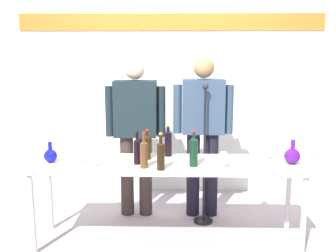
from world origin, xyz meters
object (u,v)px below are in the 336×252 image
Objects in this scene: wine_bottle_3 at (194,151)px; microphone_stand at (204,178)px; wine_bottle_2 at (144,153)px; wine_glass_left_3 at (73,146)px; wine_glass_left_1 at (97,144)px; presenter_right at (203,126)px; decanter_blue_left at (51,155)px; wine_glass_right_0 at (261,150)px; display_table at (168,169)px; wine_glass_left_0 at (93,155)px; wine_bottle_1 at (147,146)px; wine_glass_left_2 at (76,153)px; presenter_left at (136,127)px; wine_bottle_4 at (161,154)px; wine_glass_right_2 at (224,156)px; wine_glass_right_3 at (269,150)px; wine_bottle_0 at (168,142)px; wine_bottle_5 at (137,150)px; decanter_blue_right at (292,156)px; wine_glass_right_1 at (252,145)px.

microphone_stand is at bearing 77.19° from wine_bottle_3.
wine_glass_left_3 is at bearing 153.47° from wine_bottle_2.
wine_glass_left_1 is 1.10× the size of wine_glass_left_3.
decanter_blue_left is at bearing -154.24° from presenter_right.
wine_glass_right_0 is 0.11× the size of microphone_stand.
display_table is 15.52× the size of wine_glass_left_0.
wine_bottle_1 reaches higher than wine_glass_left_2.
wine_bottle_4 is at bearing -71.23° from presenter_left.
presenter_left is 1.19m from wine_glass_right_2.
wine_bottle_2 is 2.48× the size of wine_glass_right_3.
wine_bottle_0 is 0.45m from wine_bottle_2.
wine_glass_right_2 is at bearing -44.93° from presenter_left.
decanter_blue_left is 0.99m from presenter_left.
wine_bottle_5 is 2.36× the size of wine_glass_right_3.
decanter_blue_right is 0.15× the size of microphone_stand.
display_table is 0.29m from wine_bottle_1.
wine_bottle_3 is at bearing -2.23° from wine_glass_left_2.
wine_glass_left_0 is (-0.87, -0.07, -0.03)m from wine_bottle_3.
wine_bottle_1 is 0.49m from wine_glass_left_1.
wine_glass_left_0 is at bearing -174.87° from decanter_blue_right.
decanter_blue_right reaches higher than wine_glass_right_3.
wine_bottle_0 is 2.00× the size of wine_glass_right_0.
wine_glass_left_2 is at bearing -163.61° from wine_bottle_1.
wine_bottle_4 is 2.10× the size of wine_glass_right_0.
wine_bottle_2 reaches higher than wine_bottle_5.
microphone_stand reaches higher than decanter_blue_right.
decanter_blue_left is 1.29m from wine_bottle_3.
wine_glass_left_0 is 0.20m from wine_glass_left_2.
wine_glass_right_2 is (1.29, -0.11, 0.00)m from wine_glass_left_2.
wine_bottle_1 reaches higher than wine_glass_right_0.
wine_glass_right_1 is (0.44, -0.43, -0.10)m from presenter_right.
decanter_blue_left is at bearing -161.09° from microphone_stand.
wine_glass_left_2 is 1.02× the size of wine_glass_right_2.
decanter_blue_left is 0.26m from wine_glass_left_2.
wine_bottle_0 is 0.41m from wine_bottle_3.
display_table is 19.38× the size of wine_glass_right_3.
decanter_blue_right is at bearing -12.53° from wine_bottle_0.
decanter_blue_right is 0.13× the size of presenter_left.
presenter_right reaches higher than microphone_stand.
wine_bottle_0 is 0.21× the size of microphone_stand.
presenter_right is 5.64× the size of wine_bottle_5.
wine_glass_right_1 is (1.85, 0.26, 0.04)m from decanter_blue_left.
wine_glass_right_1 is 0.52m from wine_glass_right_2.
wine_bottle_1 is 0.18m from wine_bottle_5.
wine_glass_left_3 is at bearing 165.67° from wine_bottle_3.
wine_glass_left_0 is at bearing -163.99° from display_table.
wine_glass_right_0 is at bearing 4.21° from wine_glass_left_2.
wine_bottle_0 reaches higher than wine_glass_right_3.
display_table is 0.29m from wine_bottle_0.
presenter_right is 0.57m from wine_bottle_0.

